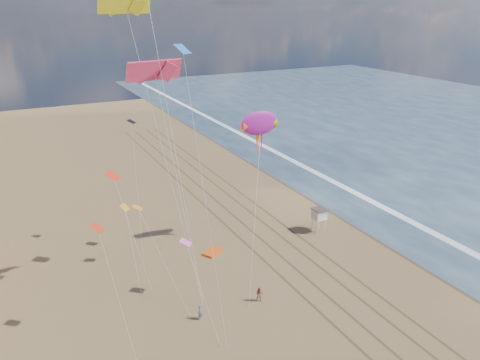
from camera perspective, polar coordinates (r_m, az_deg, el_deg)
name	(u,v)px	position (r m, az deg, el deg)	size (l,w,h in m)	color
wet_sand	(314,186)	(81.78, 9.02, -0.69)	(260.00, 260.00, 0.00)	#42301E
foam	(334,182)	(84.19, 11.34, -0.20)	(260.00, 260.00, 0.00)	white
tracks	(259,228)	(65.85, 2.37, -5.92)	(7.68, 120.00, 0.01)	brown
lifeguard_stand	(319,214)	(64.77, 9.64, -4.12)	(1.89, 1.89, 3.41)	white
grounded_kite	(212,252)	(59.79, -3.38, -8.75)	(2.50, 1.59, 0.28)	#FD5415
show_kite	(260,123)	(57.14, 2.40, 6.91)	(6.33, 6.68, 20.83)	#A91A9A
kite_flyer_a	(200,312)	(48.38, -4.86, -15.79)	(0.59, 0.39, 1.62)	slate
kite_flyer_b	(260,294)	(50.65, 2.41, -13.77)	(0.84, 0.66, 1.73)	#9B544F
small_kites	(139,172)	(50.94, -12.16, 0.98)	(11.21, 17.52, 20.91)	black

